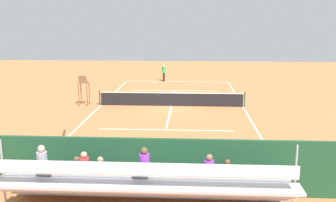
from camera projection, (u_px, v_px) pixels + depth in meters
name	position (u px, v px, depth m)	size (l,w,h in m)	color
ground_plane	(171.00, 106.00, 27.27)	(60.00, 60.00, 0.00)	#D17542
court_line_markings	(171.00, 106.00, 27.30)	(10.10, 22.20, 0.01)	white
tennis_net	(171.00, 99.00, 27.16)	(10.30, 0.10, 1.07)	black
backdrop_wall	(151.00, 166.00, 13.38)	(18.00, 0.16, 2.00)	#1E4C2D
bleacher_stand	(144.00, 184.00, 12.09)	(9.06, 2.40, 2.48)	#B2B2B7
umpire_chair	(84.00, 87.00, 27.26)	(0.67, 0.67, 2.14)	brown
courtside_bench	(216.00, 171.00, 14.06)	(1.80, 0.40, 0.93)	#9E754C
equipment_bag	(177.00, 182.00, 14.09)	(0.90, 0.36, 0.36)	black
tennis_player	(164.00, 71.00, 37.99)	(0.43, 0.55, 1.93)	black
tennis_racket	(155.00, 82.00, 37.45)	(0.33, 0.57, 0.03)	black
tennis_ball_near	(137.00, 86.00, 35.11)	(0.07, 0.07, 0.07)	#CCDB33
line_judge	(63.00, 154.00, 14.51)	(0.40, 0.55, 1.93)	#232328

